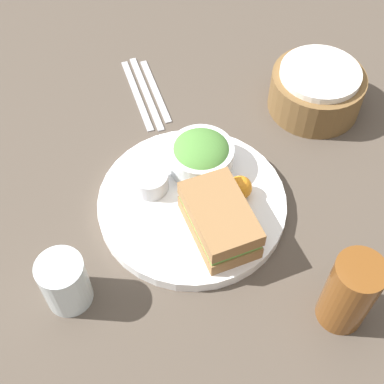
{
  "coord_description": "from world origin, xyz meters",
  "views": [
    {
      "loc": [
        0.44,
        -0.2,
        0.7
      ],
      "look_at": [
        0.0,
        0.0,
        0.04
      ],
      "focal_mm": 50.0,
      "sensor_mm": 36.0,
      "label": 1
    }
  ],
  "objects_px": {
    "drink_glass": "(350,293)",
    "knife": "(146,92)",
    "dressing_cup": "(150,181)",
    "water_glass": "(65,282)",
    "sandwich": "(219,220)",
    "salad_bowl": "(201,155)",
    "plate": "(192,203)",
    "fork": "(137,94)",
    "bread_basket": "(316,90)",
    "spoon": "(155,90)"
  },
  "relations": [
    {
      "from": "bread_basket",
      "to": "fork",
      "type": "height_order",
      "value": "bread_basket"
    },
    {
      "from": "salad_bowl",
      "to": "fork",
      "type": "height_order",
      "value": "salad_bowl"
    },
    {
      "from": "dressing_cup",
      "to": "water_glass",
      "type": "bearing_deg",
      "value": -55.8
    },
    {
      "from": "fork",
      "to": "knife",
      "type": "xyz_separation_m",
      "value": [
        0.0,
        0.02,
        0.0
      ]
    },
    {
      "from": "knife",
      "to": "spoon",
      "type": "bearing_deg",
      "value": -90.0
    },
    {
      "from": "bread_basket",
      "to": "water_glass",
      "type": "height_order",
      "value": "water_glass"
    },
    {
      "from": "salad_bowl",
      "to": "plate",
      "type": "bearing_deg",
      "value": -37.01
    },
    {
      "from": "knife",
      "to": "sandwich",
      "type": "bearing_deg",
      "value": -176.67
    },
    {
      "from": "spoon",
      "to": "dressing_cup",
      "type": "bearing_deg",
      "value": 162.5
    },
    {
      "from": "bread_basket",
      "to": "spoon",
      "type": "height_order",
      "value": "bread_basket"
    },
    {
      "from": "sandwich",
      "to": "spoon",
      "type": "bearing_deg",
      "value": 173.81
    },
    {
      "from": "spoon",
      "to": "sandwich",
      "type": "bearing_deg",
      "value": -179.69
    },
    {
      "from": "plate",
      "to": "fork",
      "type": "distance_m",
      "value": 0.27
    },
    {
      "from": "sandwich",
      "to": "water_glass",
      "type": "bearing_deg",
      "value": -90.37
    },
    {
      "from": "sandwich",
      "to": "fork",
      "type": "distance_m",
      "value": 0.35
    },
    {
      "from": "water_glass",
      "to": "spoon",
      "type": "bearing_deg",
      "value": 141.3
    },
    {
      "from": "dressing_cup",
      "to": "drink_glass",
      "type": "distance_m",
      "value": 0.34
    },
    {
      "from": "salad_bowl",
      "to": "dressing_cup",
      "type": "relative_size",
      "value": 1.8
    },
    {
      "from": "knife",
      "to": "water_glass",
      "type": "xyz_separation_m",
      "value": [
        0.34,
        -0.25,
        0.04
      ]
    },
    {
      "from": "sandwich",
      "to": "spoon",
      "type": "height_order",
      "value": "sandwich"
    },
    {
      "from": "salad_bowl",
      "to": "spoon",
      "type": "bearing_deg",
      "value": 178.06
    },
    {
      "from": "fork",
      "to": "plate",
      "type": "bearing_deg",
      "value": -176.24
    },
    {
      "from": "drink_glass",
      "to": "water_glass",
      "type": "bearing_deg",
      "value": -118.65
    },
    {
      "from": "plate",
      "to": "bread_basket",
      "type": "bearing_deg",
      "value": 110.62
    },
    {
      "from": "dressing_cup",
      "to": "bread_basket",
      "type": "height_order",
      "value": "bread_basket"
    },
    {
      "from": "salad_bowl",
      "to": "spoon",
      "type": "relative_size",
      "value": 0.6
    },
    {
      "from": "dressing_cup",
      "to": "spoon",
      "type": "xyz_separation_m",
      "value": [
        -0.22,
        0.1,
        -0.03
      ]
    },
    {
      "from": "knife",
      "to": "water_glass",
      "type": "relative_size",
      "value": 2.29
    },
    {
      "from": "sandwich",
      "to": "knife",
      "type": "bearing_deg",
      "value": 176.83
    },
    {
      "from": "salad_bowl",
      "to": "spoon",
      "type": "distance_m",
      "value": 0.22
    },
    {
      "from": "bread_basket",
      "to": "salad_bowl",
      "type": "bearing_deg",
      "value": -77.53
    },
    {
      "from": "sandwich",
      "to": "dressing_cup",
      "type": "height_order",
      "value": "sandwich"
    },
    {
      "from": "spoon",
      "to": "bread_basket",
      "type": "bearing_deg",
      "value": -116.19
    },
    {
      "from": "spoon",
      "to": "fork",
      "type": "bearing_deg",
      "value": 90.0
    },
    {
      "from": "fork",
      "to": "water_glass",
      "type": "bearing_deg",
      "value": 152.01
    },
    {
      "from": "knife",
      "to": "bread_basket",
      "type": "bearing_deg",
      "value": -114.72
    },
    {
      "from": "bread_basket",
      "to": "knife",
      "type": "relative_size",
      "value": 0.82
    },
    {
      "from": "drink_glass",
      "to": "salad_bowl",
      "type": "bearing_deg",
      "value": -167.26
    },
    {
      "from": "dressing_cup",
      "to": "knife",
      "type": "height_order",
      "value": "dressing_cup"
    },
    {
      "from": "dressing_cup",
      "to": "water_glass",
      "type": "xyz_separation_m",
      "value": [
        0.12,
        -0.17,
        0.01
      ]
    },
    {
      "from": "bread_basket",
      "to": "spoon",
      "type": "distance_m",
      "value": 0.3
    },
    {
      "from": "dressing_cup",
      "to": "fork",
      "type": "xyz_separation_m",
      "value": [
        -0.22,
        0.06,
        -0.03
      ]
    },
    {
      "from": "salad_bowl",
      "to": "knife",
      "type": "relative_size",
      "value": 0.52
    },
    {
      "from": "drink_glass",
      "to": "knife",
      "type": "distance_m",
      "value": 0.53
    },
    {
      "from": "knife",
      "to": "dressing_cup",
      "type": "bearing_deg",
      "value": 166.66
    },
    {
      "from": "drink_glass",
      "to": "fork",
      "type": "xyz_separation_m",
      "value": [
        -0.52,
        -0.1,
        -0.06
      ]
    },
    {
      "from": "dressing_cup",
      "to": "plate",
      "type": "bearing_deg",
      "value": 44.77
    },
    {
      "from": "sandwich",
      "to": "knife",
      "type": "xyz_separation_m",
      "value": [
        -0.34,
        0.02,
        -0.05
      ]
    },
    {
      "from": "knife",
      "to": "water_glass",
      "type": "distance_m",
      "value": 0.43
    },
    {
      "from": "sandwich",
      "to": "salad_bowl",
      "type": "distance_m",
      "value": 0.13
    }
  ]
}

